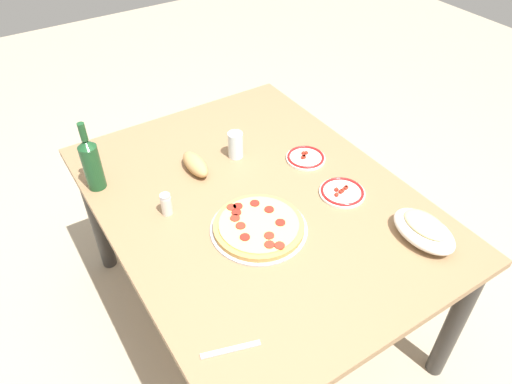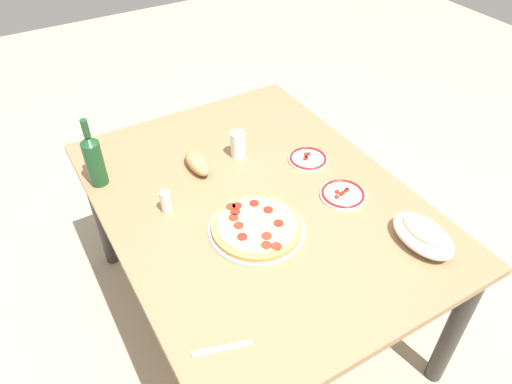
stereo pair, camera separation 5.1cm
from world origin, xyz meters
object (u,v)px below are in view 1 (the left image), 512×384
Objects in this scene: dining_table at (256,216)px; side_plate_far at (306,158)px; wine_bottle at (91,163)px; pepperoni_pizza at (259,226)px; spice_shaker at (166,204)px; side_plate_near at (342,192)px; baked_pasta_dish at (424,230)px; bread_loaf at (195,164)px; water_glass at (236,145)px.

side_plate_far is (0.09, -0.30, 0.10)m from dining_table.
dining_table is 5.00× the size of wine_bottle.
pepperoni_pizza is 0.34m from spice_shaker.
baked_pasta_dish is at bearing -166.34° from side_plate_near.
pepperoni_pizza is at bearing -175.44° from bread_loaf.
spice_shaker reaches higher than dining_table.
water_glass is 0.19m from bread_loaf.
bread_loaf is 1.96× the size of spice_shaker.
side_plate_far is 0.62m from spice_shaker.
side_plate_far is (0.25, -0.01, 0.00)m from side_plate_near.
baked_pasta_dish is (-0.48, -0.37, 0.14)m from dining_table.
bread_loaf is (0.27, 0.11, 0.13)m from dining_table.
pepperoni_pizza is 3.03× the size of water_glass.
dining_table is 0.33m from side_plate_far.
side_plate_near is at bearing -125.38° from wine_bottle.
dining_table is 0.20m from pepperoni_pizza.
side_plate_near is (-0.16, -0.29, 0.10)m from dining_table.
dining_table is 4.18× the size of pepperoni_pizza.
pepperoni_pizza is 0.37m from side_plate_near.
bread_loaf reaches higher than side_plate_far.
pepperoni_pizza reaches higher than dining_table.
water_glass reaches higher than spice_shaker.
bread_loaf is at bearing -50.50° from spice_shaker.
dining_table is at bearing 106.93° from side_plate_far.
wine_bottle is at bearing 77.70° from water_glass.
pepperoni_pizza is 0.44m from water_glass.
side_plate_near is (-0.43, -0.22, -0.05)m from water_glass.
spice_shaker reaches higher than side_plate_far.
wine_bottle is 1.68× the size of bread_loaf.
spice_shaker is at bearing -149.98° from wine_bottle.
water_glass is 0.66× the size of bread_loaf.
side_plate_near is 2.01× the size of spice_shaker.
bread_loaf is (0.75, 0.48, -0.01)m from baked_pasta_dish.
water_glass is 0.42m from spice_shaker.
bread_loaf is at bearing 43.36° from side_plate_near.
spice_shaker is at bearing 71.61° from dining_table.
pepperoni_pizza is at bearing 150.63° from dining_table.
bread_loaf is (0.41, 0.03, 0.02)m from pepperoni_pizza.
wine_bottle is at bearing 44.21° from baked_pasta_dish.
baked_pasta_dish is 1.38× the size of side_plate_near.
wine_bottle reaches higher than side_plate_far.
side_plate_far is at bearing -110.75° from wine_bottle.
side_plate_near is 0.66m from spice_shaker.
bread_loaf reaches higher than dining_table.
baked_pasta_dish is 1.48× the size of side_plate_far.
baked_pasta_dish reaches higher than dining_table.
water_glass reaches higher than pepperoni_pizza.
bread_loaf reaches higher than side_plate_near.
pepperoni_pizza is at bearing 88.14° from side_plate_near.
pepperoni_pizza is 2.11× the size of side_plate_far.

